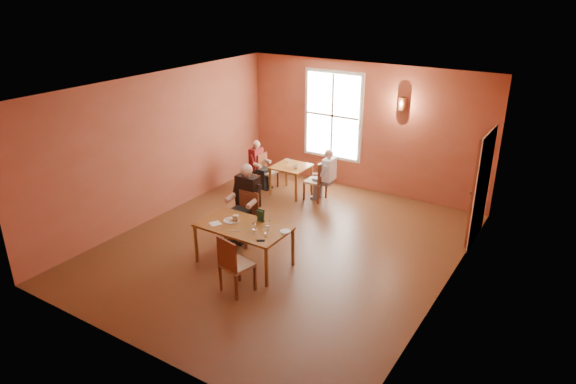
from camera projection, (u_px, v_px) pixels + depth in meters
The scene contains 30 objects.
ground at pixel (282, 247), 9.72m from camera, with size 6.00×7.00×0.01m, color brown.
wall_back at pixel (364, 128), 11.88m from camera, with size 6.00×0.04×3.00m, color brown.
wall_front at pixel (130, 254), 6.41m from camera, with size 6.00×0.04×3.00m, color brown.
wall_left at pixel (161, 146), 10.62m from camera, with size 0.04×7.00×3.00m, color brown.
wall_right at pixel (450, 209), 7.66m from camera, with size 0.04×7.00×3.00m, color brown.
ceiling at pixel (282, 88), 8.57m from camera, with size 6.00×7.00×0.04m, color white.
window at pixel (333, 116), 12.16m from camera, with size 1.36×0.10×1.96m, color white.
door at pixel (479, 188), 9.66m from camera, with size 0.12×1.04×2.10m, color maroon.
wall_sconce at pixel (402, 104), 11.09m from camera, with size 0.16×0.16×0.28m, color brown.
main_table at pixel (244, 245), 9.00m from camera, with size 1.59×0.89×0.75m, color brown, non-canonical shape.
chair_diner_main at pixel (243, 219), 9.71m from camera, with size 0.44×0.44×0.99m, color #3E1F12, non-canonical shape.
diner_main at pixel (242, 208), 9.60m from camera, with size 0.57×0.57×1.44m, color black, non-canonical shape.
chair_empty at pixel (237, 264), 8.16m from camera, with size 0.44×0.44×0.99m, color #3F2514, non-canonical shape.
plate_food at pixel (231, 220), 9.02m from camera, with size 0.28×0.28×0.04m, color silver.
sandwich at pixel (236, 219), 8.97m from camera, with size 0.09×0.09×0.11m, color tan.
goblet_a at pixel (268, 225), 8.66m from camera, with size 0.08×0.08×0.20m, color silver, non-canonical shape.
goblet_b at pixel (266, 232), 8.43m from camera, with size 0.08×0.08×0.20m, color white, non-canonical shape.
goblet_c at pixel (254, 229), 8.53m from camera, with size 0.08×0.08×0.21m, color white, non-canonical shape.
menu_stand at pixel (261, 216), 8.97m from camera, with size 0.13×0.07×0.22m, color black.
knife at pixel (233, 231), 8.67m from camera, with size 0.22×0.02×0.00m, color #B6B6CA.
napkin at pixel (215, 223), 8.93m from camera, with size 0.18×0.18×0.01m, color white.
side_plate at pixel (285, 231), 8.64m from camera, with size 0.19×0.19×0.01m, color white.
sunglasses at pixel (261, 241), 8.34m from camera, with size 0.13×0.04×0.02m, color black.
second_table at pixel (291, 180), 12.02m from camera, with size 0.78×0.78×0.69m, color brown, non-canonical shape.
chair_diner_white at pixel (315, 180), 11.65m from camera, with size 0.41×0.41×0.94m, color #4D290F, non-canonical shape.
diner_white at pixel (317, 175), 11.59m from camera, with size 0.47×0.47×1.18m, color white, non-canonical shape.
chair_diner_maroon at pixel (268, 171), 12.31m from camera, with size 0.37×0.37×0.84m, color #442711, non-canonical shape.
diner_maroon at pixel (267, 166), 12.27m from camera, with size 0.45×0.45×1.13m, color #511311, non-canonical shape.
cup_a at pixel (296, 166), 11.70m from camera, with size 0.11×0.11×0.09m, color white.
cup_b at pixel (288, 161), 12.08m from camera, with size 0.09×0.09×0.09m, color silver.
Camera 1 is at (4.68, -7.20, 4.67)m, focal length 32.00 mm.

